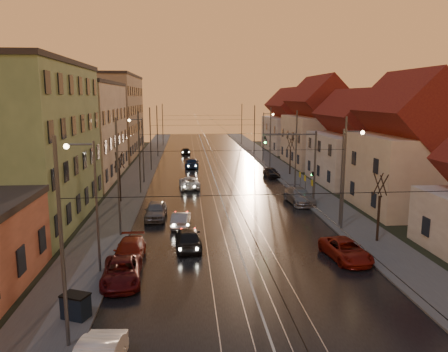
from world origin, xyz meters
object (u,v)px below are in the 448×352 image
object	(u,v)px
parked_right_1	(299,196)
dumpster	(76,307)
parked_left_2	(129,251)
driving_car_1	(181,219)
driving_car_2	(189,183)
parked_left_1	(122,272)
street_lamp_3	(265,132)
parked_right_0	(346,250)
street_lamp_2	(140,144)
driving_car_4	(186,151)
parked_left_3	(156,210)
parked_right_2	(271,172)
street_lamp_1	(346,168)
street_lamp_0	(91,194)
driving_car_0	(188,238)
driving_car_3	(192,163)
traffic_light_mast	(305,158)

from	to	relation	value
parked_right_1	dumpster	distance (m)	27.29
parked_left_2	parked_right_1	world-z (taller)	parked_right_1
driving_car_1	driving_car_2	xyz separation A→B (m)	(0.81, 15.22, 0.05)
parked_left_1	driving_car_2	bearing A→B (deg)	76.70
street_lamp_3	parked_right_0	xyz separation A→B (m)	(-2.39, -43.03, -4.24)
street_lamp_2	dumpster	xyz separation A→B (m)	(0.26, -33.63, -4.19)
parked_left_1	dumpster	world-z (taller)	parked_left_1
driving_car_1	driving_car_4	xyz separation A→B (m)	(0.36, 45.46, 0.02)
parked_left_2	parked_right_0	xyz separation A→B (m)	(14.01, -0.93, -0.02)
driving_car_4	parked_left_3	world-z (taller)	parked_left_3
parked_right_0	parked_right_2	world-z (taller)	same
parked_right_2	street_lamp_1	bearing A→B (deg)	-94.02
driving_car_4	street_lamp_1	bearing A→B (deg)	100.05
dumpster	street_lamp_0	bearing A→B (deg)	116.50
driving_car_4	driving_car_0	bearing A→B (deg)	84.95
driving_car_3	parked_right_0	size ratio (longest dim) A/B	1.07
parked_right_2	street_lamp_2	bearing A→B (deg)	-179.09
driving_car_0	driving_car_2	bearing A→B (deg)	-93.91
driving_car_0	driving_car_4	distance (m)	50.66
street_lamp_1	street_lamp_2	size ratio (longest dim) A/B	1.00
street_lamp_0	street_lamp_3	xyz separation A→B (m)	(18.21, 44.00, 0.00)
dumpster	parked_right_2	bearing A→B (deg)	89.51
parked_right_0	parked_right_2	distance (m)	29.64
street_lamp_2	driving_car_4	distance (m)	27.58
street_lamp_2	driving_car_1	xyz separation A→B (m)	(5.04, -18.75, -4.27)
street_lamp_1	street_lamp_2	distance (m)	27.05
street_lamp_3	parked_left_2	distance (m)	45.38
traffic_light_mast	driving_car_0	bearing A→B (deg)	-133.88
driving_car_2	driving_car_4	distance (m)	30.24
street_lamp_3	traffic_light_mast	xyz separation A→B (m)	(-1.11, -28.00, -0.29)
street_lamp_2	driving_car_0	bearing A→B (deg)	-76.81
street_lamp_3	street_lamp_1	bearing A→B (deg)	-90.00
street_lamp_0	driving_car_1	size ratio (longest dim) A/B	2.13
street_lamp_1	dumpster	distance (m)	22.93
driving_car_4	parked_right_0	size ratio (longest dim) A/B	0.81
driving_car_3	parked_left_3	size ratio (longest dim) A/B	1.12
street_lamp_2	parked_right_0	distance (m)	31.61
street_lamp_3	driving_car_2	bearing A→B (deg)	-122.33
parked_left_3	dumpster	world-z (taller)	parked_left_3
traffic_light_mast	driving_car_1	size ratio (longest dim) A/B	1.91
street_lamp_1	parked_right_1	distance (m)	9.29
driving_car_0	driving_car_1	size ratio (longest dim) A/B	1.17
street_lamp_2	street_lamp_3	distance (m)	24.24
parked_right_2	driving_car_4	bearing A→B (deg)	107.09
traffic_light_mast	parked_left_3	bearing A→B (deg)	-163.49
parked_right_0	dumpster	distance (m)	16.91
street_lamp_0	driving_car_4	size ratio (longest dim) A/B	2.13
driving_car_1	dumpster	size ratio (longest dim) A/B	3.14
driving_car_0	driving_car_2	size ratio (longest dim) A/B	0.91
driving_car_4	street_lamp_3	bearing A→B (deg)	134.81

